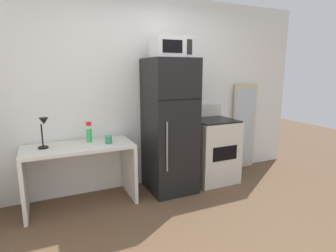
# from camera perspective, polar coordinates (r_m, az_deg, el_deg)

# --- Properties ---
(ground_plane) EXTENTS (12.00, 12.00, 0.00)m
(ground_plane) POSITION_cam_1_polar(r_m,az_deg,el_deg) (2.89, 9.89, -22.75)
(ground_plane) COLOR brown
(wall_back_white) EXTENTS (5.00, 0.10, 2.60)m
(wall_back_white) POSITION_cam_1_polar(r_m,az_deg,el_deg) (3.92, -3.75, 6.80)
(wall_back_white) COLOR white
(wall_back_white) RESTS_ON ground
(desk) EXTENTS (1.26, 0.57, 0.75)m
(desk) POSITION_cam_1_polar(r_m,az_deg,el_deg) (3.48, -17.82, -7.29)
(desk) COLOR silver
(desk) RESTS_ON ground
(desk_lamp) EXTENTS (0.14, 0.12, 0.35)m
(desk_lamp) POSITION_cam_1_polar(r_m,az_deg,el_deg) (3.37, -24.39, -0.30)
(desk_lamp) COLOR black
(desk_lamp) RESTS_ON desk
(spray_bottle) EXTENTS (0.06, 0.06, 0.25)m
(spray_bottle) POSITION_cam_1_polar(r_m,az_deg,el_deg) (3.52, -16.02, -1.59)
(spray_bottle) COLOR green
(spray_bottle) RESTS_ON desk
(coffee_mug) EXTENTS (0.08, 0.08, 0.09)m
(coffee_mug) POSITION_cam_1_polar(r_m,az_deg,el_deg) (3.39, -12.21, -2.80)
(coffee_mug) COLOR #338C66
(coffee_mug) RESTS_ON desk
(refrigerator) EXTENTS (0.59, 0.67, 1.77)m
(refrigerator) POSITION_cam_1_polar(r_m,az_deg,el_deg) (3.66, 0.31, -0.07)
(refrigerator) COLOR black
(refrigerator) RESTS_ON ground
(microwave) EXTENTS (0.46, 0.35, 0.26)m
(microwave) POSITION_cam_1_polar(r_m,az_deg,el_deg) (3.58, 0.48, 15.97)
(microwave) COLOR silver
(microwave) RESTS_ON refrigerator
(oven_range) EXTENTS (0.62, 0.61, 1.10)m
(oven_range) POSITION_cam_1_polar(r_m,az_deg,el_deg) (4.13, 9.20, -4.86)
(oven_range) COLOR beige
(oven_range) RESTS_ON ground
(leaning_mirror) EXTENTS (0.44, 0.03, 1.40)m
(leaning_mirror) POSITION_cam_1_polar(r_m,az_deg,el_deg) (4.73, 15.43, -0.12)
(leaning_mirror) COLOR #C6B793
(leaning_mirror) RESTS_ON ground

